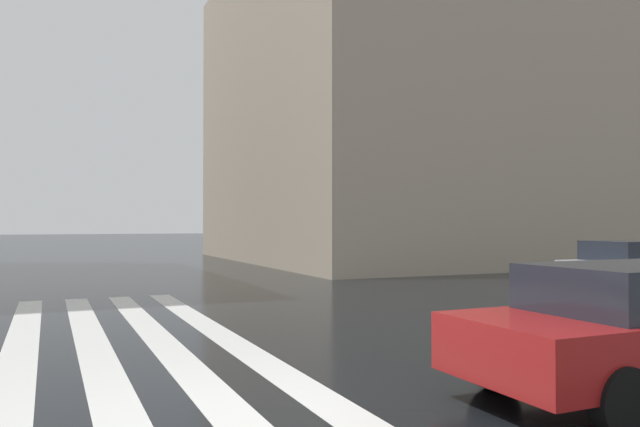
{
  "coord_description": "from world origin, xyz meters",
  "views": [
    {
      "loc": [
        -5.63,
        1.93,
        1.85
      ],
      "look_at": [
        7.16,
        -3.77,
        2.08
      ],
      "focal_mm": 34.34,
      "sensor_mm": 36.0,
      "label": 1
    }
  ],
  "objects": [
    {
      "name": "zebra_crossing",
      "position": [
        4.0,
        2.29,
        0.0
      ],
      "size": [
        13.0,
        6.5,
        0.01
      ],
      "color": "silver",
      "rests_on": "ground_plane"
    },
    {
      "name": "car_silver",
      "position": [
        5.5,
        -12.09,
        0.76
      ],
      "size": [
        1.85,
        4.1,
        1.41
      ],
      "color": "#B7B7BC",
      "rests_on": "ground_plane"
    },
    {
      "name": "haussmann_block_corner",
      "position": [
        21.63,
        -17.38,
        8.94
      ],
      "size": [
        18.27,
        21.6,
        18.26
      ],
      "color": "tan",
      "rests_on": "ground_plane"
    },
    {
      "name": "ground_plane",
      "position": [
        0.0,
        0.0,
        0.0
      ],
      "size": [
        220.0,
        220.0,
        0.0
      ],
      "primitive_type": "plane",
      "color": "black"
    }
  ]
}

